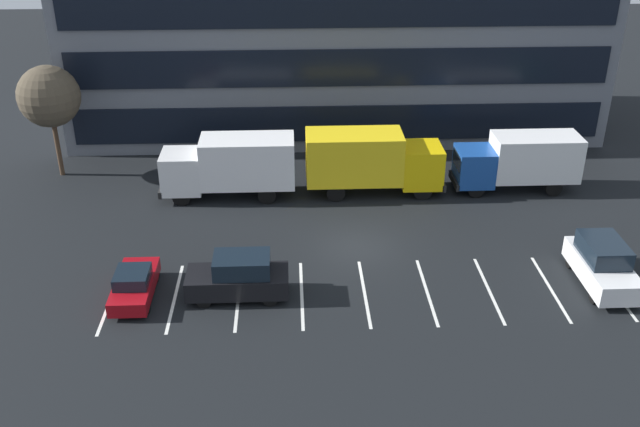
% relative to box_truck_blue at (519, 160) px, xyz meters
% --- Properties ---
extents(ground_plane, '(120.00, 120.00, 0.00)m').
position_rel_box_truck_blue_xyz_m(ground_plane, '(-9.83, -6.30, -1.84)').
color(ground_plane, black).
extents(office_building, '(34.91, 11.23, 14.40)m').
position_rel_box_truck_blue_xyz_m(office_building, '(-9.83, 11.65, 5.36)').
color(office_building, slate).
rests_on(office_building, ground_plane).
extents(lot_markings, '(22.54, 5.40, 0.01)m').
position_rel_box_truck_blue_xyz_m(lot_markings, '(-9.83, -10.47, -1.83)').
color(lot_markings, silver).
rests_on(lot_markings, ground_plane).
extents(box_truck_blue, '(7.04, 2.33, 3.27)m').
position_rel_box_truck_blue_xyz_m(box_truck_blue, '(0.00, 0.00, 0.00)').
color(box_truck_blue, '#194799').
rests_on(box_truck_blue, ground_plane).
extents(box_truck_white, '(7.51, 2.49, 3.48)m').
position_rel_box_truck_blue_xyz_m(box_truck_white, '(-16.34, -0.21, 0.12)').
color(box_truck_white, white).
rests_on(box_truck_white, ground_plane).
extents(box_truck_yellow_all, '(7.78, 2.58, 3.61)m').
position_rel_box_truck_blue_xyz_m(box_truck_yellow_all, '(-8.47, -0.05, 0.19)').
color(box_truck_yellow_all, yellow).
rests_on(box_truck_yellow_all, ground_plane).
extents(sedan_maroon, '(1.64, 3.93, 1.41)m').
position_rel_box_truck_blue_xyz_m(sedan_maroon, '(-19.95, -10.34, -1.17)').
color(sedan_maroon, maroon).
rests_on(sedan_maroon, ground_plane).
extents(suv_black, '(4.46, 1.89, 2.01)m').
position_rel_box_truck_blue_xyz_m(suv_black, '(-15.37, -10.44, -0.87)').
color(suv_black, black).
rests_on(suv_black, ground_plane).
extents(suv_white, '(1.96, 4.61, 2.09)m').
position_rel_box_truck_blue_xyz_m(suv_white, '(0.91, -10.13, -0.83)').
color(suv_white, white).
rests_on(suv_white, ground_plane).
extents(bare_tree, '(3.57, 3.57, 6.70)m').
position_rel_box_truck_blue_xyz_m(bare_tree, '(-26.83, 3.27, 3.06)').
color(bare_tree, '#473323').
rests_on(bare_tree, ground_plane).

